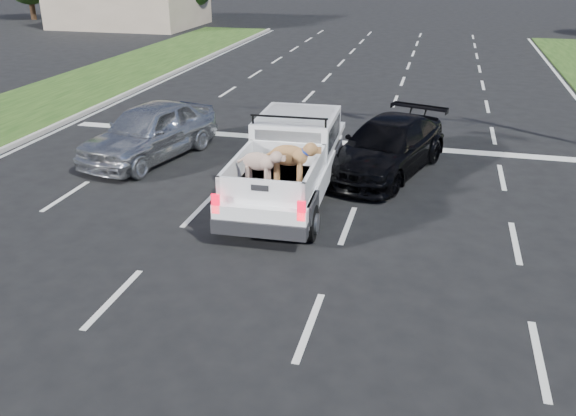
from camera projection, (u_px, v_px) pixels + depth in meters
name	position (u px, v px, depth m)	size (l,w,h in m)	color
ground	(208.00, 312.00, 10.23)	(160.00, 160.00, 0.00)	black
road_markings	(297.00, 179.00, 16.07)	(17.75, 60.00, 0.01)	silver
pickup_truck	(289.00, 161.00, 14.49)	(2.22, 5.51, 2.04)	black
silver_sedan	(150.00, 131.00, 17.35)	(1.89, 4.69, 1.60)	silver
black_coupe	(387.00, 147.00, 16.28)	(2.00, 4.91, 1.43)	black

